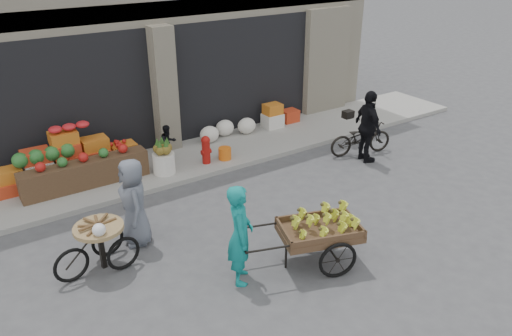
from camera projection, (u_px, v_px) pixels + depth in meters
ground at (280, 237)px, 9.56m from camera, size 80.00×80.00×0.00m
sidewalk at (184, 161)px, 12.62m from camera, size 18.00×2.20×0.12m
building at (115, 7)px, 14.16m from camera, size 14.00×6.45×7.00m
fruit_display at (78, 157)px, 11.32m from camera, size 3.10×1.12×1.24m
pineapple_bin at (164, 163)px, 11.73m from camera, size 0.52×0.52×0.50m
fire_hydrant at (206, 149)px, 12.19m from camera, size 0.22×0.22×0.71m
orange_bucket at (225, 153)px, 12.51m from camera, size 0.32×0.32×0.30m
right_bay_goods at (257, 121)px, 14.24m from camera, size 3.35×0.60×0.70m
seated_person at (168, 143)px, 12.29m from camera, size 0.51×0.43×0.93m
banana_cart at (317, 229)px, 8.52m from camera, size 2.46×1.57×0.96m
vendor_woman at (240, 235)px, 8.03m from camera, size 0.69×0.77×1.76m
tricycle_cart at (100, 240)px, 8.45m from camera, size 1.46×0.96×0.95m
vendor_grey at (134, 202)px, 9.07m from camera, size 0.65×0.89×1.68m
bicycle at (361, 138)px, 12.97m from camera, size 1.81×1.02×0.90m
cyclist at (368, 127)px, 12.37m from camera, size 0.71×1.16×1.84m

